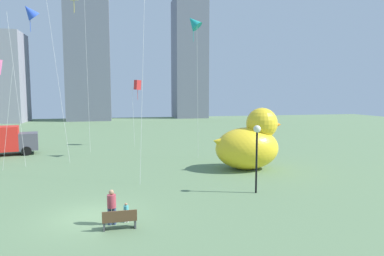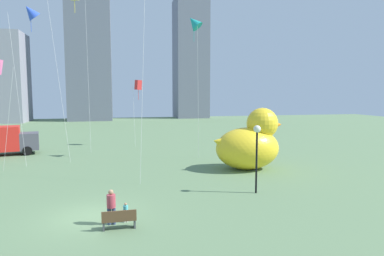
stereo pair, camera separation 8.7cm
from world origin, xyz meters
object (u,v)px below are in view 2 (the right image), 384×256
Objects in this scene: person_child at (126,211)px; park_bench at (119,219)px; kite_blue at (30,12)px; kite_teal at (194,23)px; giant_inflatable_duck at (250,143)px; kite_red at (138,85)px; box_truck at (3,141)px; person_adult at (111,205)px; lamppost at (257,142)px.

park_bench is at bearing -111.32° from person_child.
kite_blue reaches higher than kite_teal.
giant_inflatable_duck is at bearing -21.78° from kite_blue.
park_bench is 25.75m from kite_red.
kite_teal is at bearing 65.54° from person_child.
kite_red is (13.53, 3.36, 5.57)m from box_truck.
person_adult is (-0.34, 0.67, 0.45)m from park_bench.
person_child is 0.16× the size of giant_inflatable_duck.
park_bench is at bearing -68.01° from kite_blue.
giant_inflatable_duck is 0.78× the size of kite_red.
park_bench is 20.93m from kite_teal.
person_child is 24.93m from kite_red.
kite_red reaches higher than person_adult.
lamppost is 0.30× the size of kite_blue.
giant_inflatable_duck reaches higher than person_adult.
kite_blue is at bearing 158.22° from giant_inflatable_duck.
person_adult is 25.03m from kite_red.
lamppost is 14.99m from kite_teal.
box_truck is (-21.38, 11.12, -0.65)m from giant_inflatable_duck.
person_child is at bearing -158.60° from lamppost.
kite_blue reaches higher than park_bench.
kite_blue is (-7.28, 16.45, 12.51)m from person_child.
kite_blue is at bearing 113.88° from person_child.
box_truck is at bearing 133.65° from kite_blue.
lamppost is at bearing -108.88° from giant_inflatable_duck.
box_truck is at bearing 117.06° from park_bench.
person_child reaches higher than park_bench.
box_truck is 12.93m from kite_blue.
giant_inflatable_duck is at bearing 41.71° from person_adult.
lamppost reaches higher than person_adult.
park_bench is at bearing -135.44° from giant_inflatable_duck.
lamppost is (8.61, 3.25, 2.25)m from person_adult.
park_bench is 1.62× the size of person_child.
kite_red reaches higher than box_truck.
lamppost is 0.64× the size of box_truck.
person_adult is 0.12× the size of kite_blue.
park_bench is 0.12× the size of kite_teal.
person_adult is 0.28× the size of giant_inflatable_duck.
person_adult is 0.13× the size of kite_teal.
park_bench is at bearing -62.94° from box_truck.
kite_red is at bearing 83.05° from person_adult.
lamppost is 26.03m from box_truck.
kite_teal is at bearing -6.54° from kite_blue.
person_adult reaches higher than park_bench.
kite_teal reaches higher than person_child.
person_adult is at bearing -116.33° from kite_teal.
giant_inflatable_duck reaches higher than box_truck.
kite_red is at bearing 38.17° from kite_blue.
lamppost is at bearing -74.76° from kite_red.
kite_blue reaches higher than lamppost.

